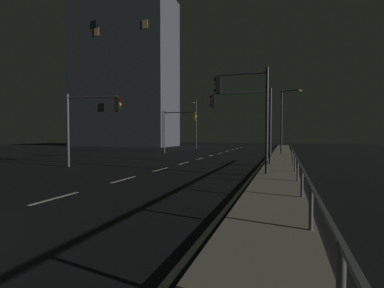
{
  "coord_description": "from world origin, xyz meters",
  "views": [
    {
      "loc": [
        7.42,
        -1.74,
        2.16
      ],
      "look_at": [
        -0.58,
        20.57,
        1.38
      ],
      "focal_mm": 24.3,
      "sensor_mm": 36.0,
      "label": 1
    }
  ],
  "objects_px": {
    "traffic_light_overhead_east": "(243,111)",
    "traffic_light_near_left": "(91,115)",
    "traffic_light_far_right": "(244,101)",
    "traffic_light_mid_right": "(178,123)",
    "building_distant": "(123,75)",
    "street_lamp_far_end": "(285,115)",
    "street_lamp_across_street": "(196,120)"
  },
  "relations": [
    {
      "from": "traffic_light_overhead_east",
      "to": "traffic_light_near_left",
      "type": "relative_size",
      "value": 1.07
    },
    {
      "from": "traffic_light_near_left",
      "to": "traffic_light_far_right",
      "type": "bearing_deg",
      "value": -0.58
    },
    {
      "from": "traffic_light_far_right",
      "to": "traffic_light_mid_right",
      "type": "relative_size",
      "value": 1.08
    },
    {
      "from": "traffic_light_far_right",
      "to": "building_distant",
      "type": "distance_m",
      "value": 44.75
    },
    {
      "from": "traffic_light_near_left",
      "to": "street_lamp_far_end",
      "type": "relative_size",
      "value": 0.71
    },
    {
      "from": "traffic_light_overhead_east",
      "to": "traffic_light_near_left",
      "type": "bearing_deg",
      "value": -153.22
    },
    {
      "from": "street_lamp_far_end",
      "to": "street_lamp_across_street",
      "type": "xyz_separation_m",
      "value": [
        -14.21,
        11.35,
        0.44
      ]
    },
    {
      "from": "traffic_light_far_right",
      "to": "traffic_light_overhead_east",
      "type": "bearing_deg",
      "value": 99.35
    },
    {
      "from": "traffic_light_overhead_east",
      "to": "street_lamp_far_end",
      "type": "height_order",
      "value": "street_lamp_far_end"
    },
    {
      "from": "street_lamp_across_street",
      "to": "building_distant",
      "type": "bearing_deg",
      "value": 165.73
    },
    {
      "from": "traffic_light_near_left",
      "to": "traffic_light_overhead_east",
      "type": "bearing_deg",
      "value": 26.78
    },
    {
      "from": "traffic_light_overhead_east",
      "to": "street_lamp_across_street",
      "type": "xyz_separation_m",
      "value": [
        -11.39,
        22.74,
        0.9
      ]
    },
    {
      "from": "street_lamp_far_end",
      "to": "street_lamp_across_street",
      "type": "height_order",
      "value": "street_lamp_across_street"
    },
    {
      "from": "traffic_light_overhead_east",
      "to": "traffic_light_far_right",
      "type": "bearing_deg",
      "value": -80.65
    },
    {
      "from": "traffic_light_near_left",
      "to": "traffic_light_mid_right",
      "type": "bearing_deg",
      "value": 88.83
    },
    {
      "from": "traffic_light_near_left",
      "to": "traffic_light_far_right",
      "type": "distance_m",
      "value": 10.15
    },
    {
      "from": "traffic_light_overhead_east",
      "to": "traffic_light_far_right",
      "type": "distance_m",
      "value": 4.89
    },
    {
      "from": "street_lamp_across_street",
      "to": "building_distant",
      "type": "height_order",
      "value": "building_distant"
    },
    {
      "from": "traffic_light_far_right",
      "to": "building_distant",
      "type": "bearing_deg",
      "value": 132.69
    },
    {
      "from": "traffic_light_overhead_east",
      "to": "traffic_light_near_left",
      "type": "height_order",
      "value": "traffic_light_overhead_east"
    },
    {
      "from": "street_lamp_far_end",
      "to": "traffic_light_mid_right",
      "type": "bearing_deg",
      "value": -171.53
    },
    {
      "from": "traffic_light_overhead_east",
      "to": "building_distant",
      "type": "relative_size",
      "value": 0.18
    },
    {
      "from": "street_lamp_across_street",
      "to": "traffic_light_far_right",
      "type": "bearing_deg",
      "value": -66.15
    },
    {
      "from": "street_lamp_across_street",
      "to": "street_lamp_far_end",
      "type": "bearing_deg",
      "value": -38.61
    },
    {
      "from": "street_lamp_far_end",
      "to": "building_distant",
      "type": "bearing_deg",
      "value": 153.44
    },
    {
      "from": "street_lamp_far_end",
      "to": "traffic_light_near_left",
      "type": "bearing_deg",
      "value": -127.05
    },
    {
      "from": "street_lamp_far_end",
      "to": "building_distant",
      "type": "relative_size",
      "value": 0.24
    },
    {
      "from": "traffic_light_mid_right",
      "to": "street_lamp_far_end",
      "type": "height_order",
      "value": "street_lamp_far_end"
    },
    {
      "from": "traffic_light_mid_right",
      "to": "street_lamp_far_end",
      "type": "distance_m",
      "value": 12.03
    },
    {
      "from": "traffic_light_near_left",
      "to": "building_distant",
      "type": "relative_size",
      "value": 0.17
    },
    {
      "from": "street_lamp_across_street",
      "to": "traffic_light_near_left",
      "type": "bearing_deg",
      "value": -85.75
    },
    {
      "from": "traffic_light_overhead_east",
      "to": "traffic_light_mid_right",
      "type": "xyz_separation_m",
      "value": [
        -9.06,
        9.63,
        -0.28
      ]
    }
  ]
}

